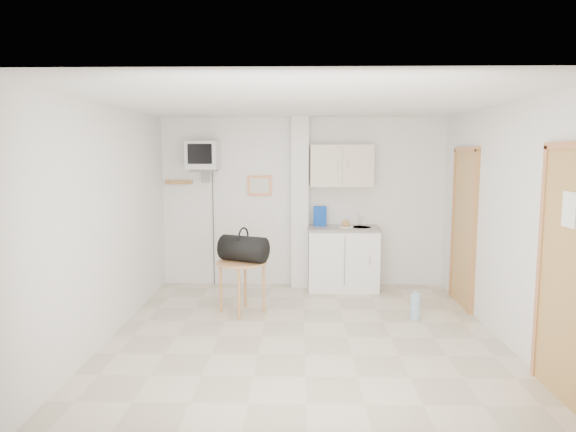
{
  "coord_description": "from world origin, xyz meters",
  "views": [
    {
      "loc": [
        -0.06,
        -5.37,
        2.0
      ],
      "look_at": [
        -0.19,
        0.6,
        1.25
      ],
      "focal_mm": 32.0,
      "sensor_mm": 36.0,
      "label": 1
    }
  ],
  "objects_px": {
    "duffel_bag": "(244,248)",
    "crt_television": "(203,156)",
    "water_bottle": "(416,306)",
    "round_table": "(242,268)"
  },
  "relations": [
    {
      "from": "duffel_bag",
      "to": "crt_television",
      "type": "bearing_deg",
      "value": 144.56
    },
    {
      "from": "duffel_bag",
      "to": "water_bottle",
      "type": "bearing_deg",
      "value": 18.47
    },
    {
      "from": "crt_television",
      "to": "water_bottle",
      "type": "bearing_deg",
      "value": -26.73
    },
    {
      "from": "crt_television",
      "to": "round_table",
      "type": "bearing_deg",
      "value": -60.25
    },
    {
      "from": "round_table",
      "to": "duffel_bag",
      "type": "distance_m",
      "value": 0.25
    },
    {
      "from": "crt_television",
      "to": "duffel_bag",
      "type": "xyz_separation_m",
      "value": [
        0.71,
        -1.2,
        -1.12
      ]
    },
    {
      "from": "duffel_bag",
      "to": "water_bottle",
      "type": "height_order",
      "value": "duffel_bag"
    },
    {
      "from": "round_table",
      "to": "water_bottle",
      "type": "height_order",
      "value": "round_table"
    },
    {
      "from": "duffel_bag",
      "to": "round_table",
      "type": "bearing_deg",
      "value": -163.75
    },
    {
      "from": "round_table",
      "to": "water_bottle",
      "type": "relative_size",
      "value": 1.83
    }
  ]
}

